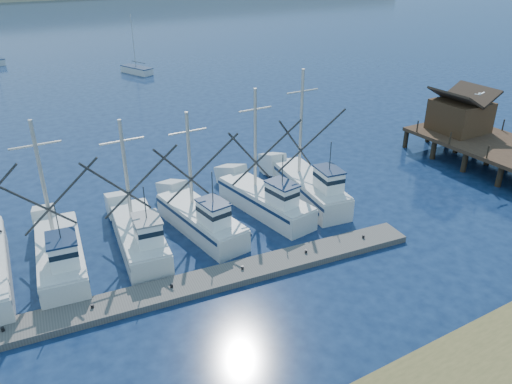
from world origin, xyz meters
TOP-DOWN VIEW (x-y plane):
  - ground at (0.00, 0.00)m, footprint 500.00×500.00m
  - floating_dock at (-7.69, 5.55)m, footprint 29.05×4.95m
  - timber_pier at (21.50, 8.46)m, footprint 7.00×20.00m
  - trawler_fleet at (-8.14, 10.57)m, footprint 28.03×9.19m
  - sailboat_near at (7.00, 56.15)m, footprint 3.47×5.51m
  - flying_gull at (18.98, 8.75)m, footprint 1.11×0.20m

SIDE VIEW (x-z plane):
  - ground at x=0.00m, z-range 0.00..0.00m
  - floating_dock at x=-7.69m, z-range 0.00..0.39m
  - sailboat_near at x=7.00m, z-range -3.55..4.55m
  - trawler_fleet at x=-8.14m, z-range -3.57..5.52m
  - timber_pier at x=21.50m, z-range -1.43..6.57m
  - flying_gull at x=18.98m, z-range 6.21..6.41m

